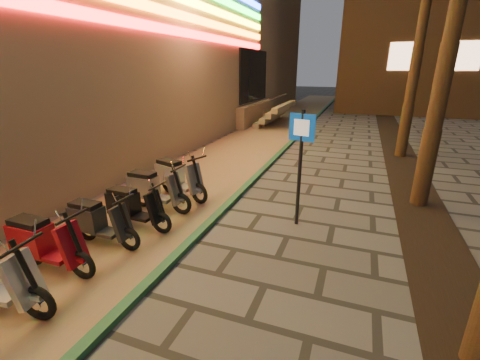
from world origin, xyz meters
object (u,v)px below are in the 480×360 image
at_px(pedestrian_sign, 301,153).
at_px(scooter_9, 152,189).
at_px(scooter_10, 177,177).
at_px(scooter_8, 132,206).
at_px(scooter_7, 97,221).
at_px(scooter_6, 43,242).

height_order(pedestrian_sign, scooter_9, pedestrian_sign).
bearing_deg(scooter_9, scooter_10, 84.70).
bearing_deg(scooter_8, scooter_7, -99.70).
xyz_separation_m(scooter_9, scooter_10, (0.11, 0.94, 0.02)).
height_order(scooter_6, scooter_7, scooter_6).
xyz_separation_m(scooter_6, scooter_8, (0.39, 1.81, -0.03)).
distance_m(pedestrian_sign, scooter_9, 3.64).
bearing_deg(scooter_10, scooter_9, -78.90).
height_order(scooter_7, scooter_9, scooter_9).
bearing_deg(scooter_9, scooter_8, -79.64).
height_order(scooter_6, scooter_9, scooter_9).
xyz_separation_m(scooter_8, scooter_10, (-0.04, 1.88, 0.06)).
bearing_deg(scooter_6, scooter_8, 77.81).
bearing_deg(scooter_7, pedestrian_sign, 32.84).
height_order(scooter_6, scooter_10, scooter_10).
distance_m(scooter_6, scooter_8, 1.85).
relative_size(scooter_8, scooter_10, 0.89).
bearing_deg(scooter_7, scooter_10, 87.54).
height_order(pedestrian_sign, scooter_7, pedestrian_sign).
relative_size(scooter_7, scooter_10, 0.89).
bearing_deg(pedestrian_sign, scooter_7, -133.51).
distance_m(scooter_8, scooter_10, 1.88).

